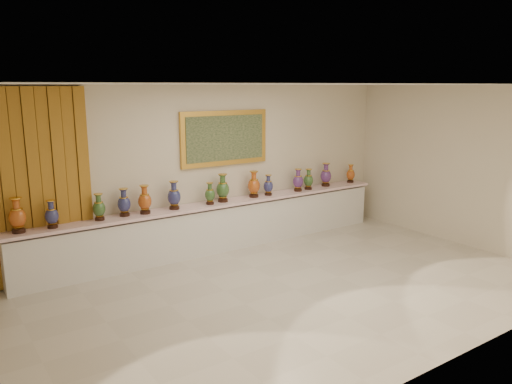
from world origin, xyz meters
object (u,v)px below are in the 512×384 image
(vase_0, at_px, (17,217))
(vase_2, at_px, (99,208))
(vase_1, at_px, (52,216))
(counter, at_px, (218,227))

(vase_0, xyz_separation_m, vase_2, (1.18, 0.02, -0.04))
(vase_0, distance_m, vase_1, 0.46)
(counter, relative_size, vase_0, 14.02)
(vase_2, bearing_deg, counter, 0.31)
(vase_1, height_order, vase_2, vase_2)
(vase_0, height_order, vase_2, vase_0)
(counter, xyz_separation_m, vase_2, (-2.16, -0.01, 0.66))
(vase_2, bearing_deg, vase_1, -176.60)
(vase_2, bearing_deg, vase_0, -179.00)
(vase_0, height_order, vase_1, vase_0)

